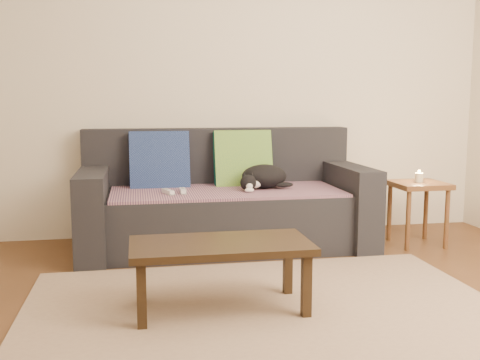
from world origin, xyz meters
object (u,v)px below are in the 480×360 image
(cat, at_px, (263,177))
(wii_remote_b, at_px, (183,191))
(side_table, at_px, (418,193))
(sofa, at_px, (224,205))
(coffee_table, at_px, (221,251))
(wii_remote_a, at_px, (168,192))

(cat, bearing_deg, wii_remote_b, -173.99)
(wii_remote_b, xyz_separation_m, side_table, (1.77, -0.06, -0.06))
(sofa, xyz_separation_m, wii_remote_b, (-0.32, -0.18, 0.15))
(sofa, height_order, side_table, sofa)
(sofa, height_order, coffee_table, sofa)
(wii_remote_a, relative_size, side_table, 0.31)
(side_table, height_order, coffee_table, side_table)
(coffee_table, bearing_deg, cat, 68.03)
(sofa, height_order, wii_remote_b, sofa)
(sofa, bearing_deg, wii_remote_a, -155.53)
(wii_remote_b, distance_m, side_table, 1.77)
(coffee_table, bearing_deg, wii_remote_a, 100.15)
(wii_remote_b, bearing_deg, wii_remote_a, 99.52)
(cat, distance_m, wii_remote_a, 0.72)
(wii_remote_a, distance_m, wii_remote_b, 0.11)
(cat, distance_m, coffee_table, 1.36)
(cat, bearing_deg, side_table, -11.59)
(sofa, distance_m, coffee_table, 1.34)
(side_table, bearing_deg, coffee_table, -146.86)
(cat, relative_size, coffee_table, 0.44)
(sofa, relative_size, coffee_table, 2.28)
(sofa, relative_size, side_table, 4.38)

